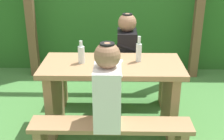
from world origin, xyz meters
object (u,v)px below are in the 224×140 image
(picnic_table, at_px, (112,86))
(bottle_right, at_px, (139,51))
(bench_far, at_px, (113,81))
(person_white_shirt, at_px, (107,88))
(drinking_glass, at_px, (111,60))
(person_black_coat, at_px, (127,47))
(bench_near, at_px, (111,135))
(cell_phone, at_px, (118,62))
(bottle_left, at_px, (81,54))

(picnic_table, distance_m, bottle_right, 0.44)
(bench_far, relative_size, person_white_shirt, 1.95)
(person_white_shirt, bearing_deg, drinking_glass, 88.72)
(person_black_coat, distance_m, drinking_glass, 0.59)
(bench_near, bearing_deg, picnic_table, 90.00)
(bench_far, height_order, drinking_glass, drinking_glass)
(picnic_table, distance_m, cell_phone, 0.26)
(bench_far, bearing_deg, cell_phone, -83.33)
(picnic_table, xyz_separation_m, bottle_left, (-0.30, 0.01, 0.34))
(drinking_glass, bearing_deg, bench_far, 88.60)
(person_white_shirt, bearing_deg, picnic_table, 87.31)
(drinking_glass, height_order, cell_phone, drinking_glass)
(bench_far, bearing_deg, person_white_shirt, -91.34)
(person_white_shirt, bearing_deg, cell_phone, 81.15)
(bench_far, bearing_deg, bench_near, -90.00)
(bottle_left, xyz_separation_m, cell_phone, (0.37, 0.01, -0.09))
(bench_near, relative_size, bottle_right, 5.36)
(bench_near, relative_size, bottle_left, 6.16)
(bench_near, relative_size, cell_phone, 10.00)
(bench_near, distance_m, cell_phone, 0.74)
(picnic_table, xyz_separation_m, person_black_coat, (0.16, 0.56, 0.24))
(person_white_shirt, height_order, bottle_left, person_white_shirt)
(picnic_table, height_order, cell_phone, cell_phone)
(bench_far, height_order, cell_phone, cell_phone)
(bench_far, height_order, bottle_right, bottle_right)
(person_white_shirt, xyz_separation_m, bottle_left, (-0.28, 0.56, 0.10))
(bench_near, distance_m, bench_far, 1.12)
(bottle_right, xyz_separation_m, cell_phone, (-0.20, -0.04, -0.10))
(picnic_table, bearing_deg, bench_far, 90.00)
(cell_phone, bearing_deg, bottle_right, 25.83)
(person_white_shirt, distance_m, bottle_left, 0.64)
(bench_near, distance_m, bottle_left, 0.84)
(person_white_shirt, distance_m, drinking_glass, 0.55)
(bottle_right, distance_m, cell_phone, 0.23)
(person_white_shirt, relative_size, bottle_right, 2.76)
(drinking_glass, distance_m, cell_phone, 0.09)
(bottle_right, bearing_deg, bench_near, -113.13)
(picnic_table, height_order, bench_near, picnic_table)
(picnic_table, relative_size, bench_near, 1.00)
(bottle_left, bearing_deg, cell_phone, 1.50)
(bench_near, xyz_separation_m, bottle_right, (0.27, 0.62, 0.56))
(bench_far, bearing_deg, picnic_table, -90.00)
(bench_near, bearing_deg, bottle_left, 118.02)
(bench_near, height_order, person_black_coat, person_black_coat)
(person_white_shirt, relative_size, drinking_glass, 9.17)
(person_black_coat, bearing_deg, bench_near, -98.24)
(picnic_table, xyz_separation_m, bottle_right, (0.27, 0.06, 0.35))
(picnic_table, relative_size, cell_phone, 10.00)
(bench_near, height_order, person_white_shirt, person_white_shirt)
(bottle_left, distance_m, bottle_right, 0.57)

